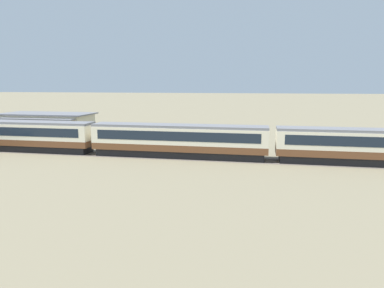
{
  "coord_description": "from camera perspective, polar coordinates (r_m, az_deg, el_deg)",
  "views": [
    {
      "loc": [
        -20.16,
        -40.41,
        8.81
      ],
      "look_at": [
        -27.92,
        -0.11,
        1.6
      ],
      "focal_mm": 32.0,
      "sensor_mm": 36.0,
      "label": 1
    }
  ],
  "objects": [
    {
      "name": "passenger_train",
      "position": [
        41.44,
        -1.89,
        0.79
      ],
      "size": [
        110.27,
        3.17,
        3.98
      ],
      "color": "brown",
      "rests_on": "ground_plane"
    },
    {
      "name": "railway_track",
      "position": [
        42.33,
        -4.51,
        -2.07
      ],
      "size": [
        175.69,
        3.6,
        0.04
      ],
      "color": "#665B51",
      "rests_on": "ground_plane"
    },
    {
      "name": "station_building",
      "position": [
        61.09,
        -22.86,
        2.86
      ],
      "size": [
        14.92,
        7.67,
        4.13
      ],
      "color": "beige",
      "rests_on": "ground_plane"
    }
  ]
}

